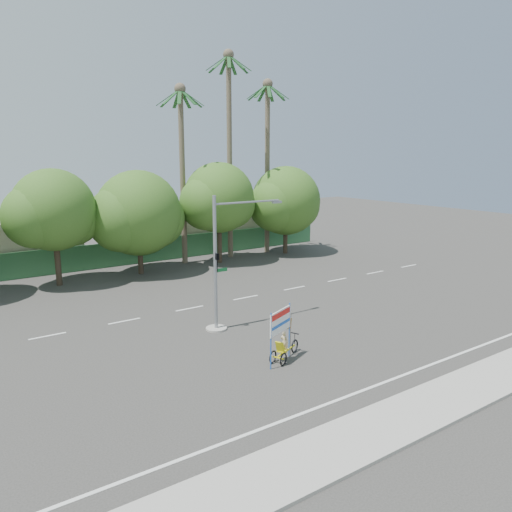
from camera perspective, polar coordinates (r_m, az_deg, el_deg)
ground at (r=24.73m, az=5.31°, el=-9.83°), size 120.00×120.00×0.00m
sidewalk_near at (r=20.09m, az=19.70°, el=-15.62°), size 50.00×2.40×0.12m
fence at (r=42.56m, az=-13.57°, el=0.45°), size 38.00×0.08×2.00m
building_right at (r=49.73m, az=-6.90°, el=3.21°), size 14.00×8.00×3.60m
tree_left at (r=36.63m, az=-22.18°, el=4.57°), size 6.66×5.60×8.07m
tree_center at (r=38.43m, az=-13.37°, el=4.52°), size 7.62×6.40×7.85m
tree_right at (r=41.39m, az=-4.32°, el=6.36°), size 6.90×5.80×8.36m
tree_far_right at (r=45.37m, az=3.38°, el=6.09°), size 7.38×6.20×7.94m
palm_tall at (r=43.58m, az=-3.07°, el=13.53°), size 3.73×3.79×17.45m
palm_mid at (r=45.78m, az=1.31°, el=12.12°), size 3.73×3.79×15.45m
palm_short at (r=41.37m, az=-8.46°, el=11.30°), size 3.73×3.79×14.45m
traffic_signal at (r=25.74m, az=-4.06°, el=-2.12°), size 4.72×1.10×7.00m
trike_billboard at (r=22.31m, az=3.11°, el=-9.41°), size 2.39×1.23×2.55m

